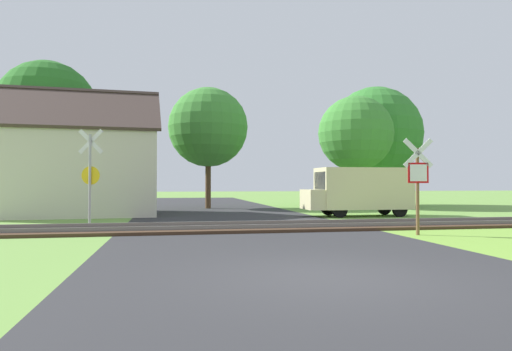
{
  "coord_description": "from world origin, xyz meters",
  "views": [
    {
      "loc": [
        -2.48,
        -6.99,
        1.51
      ],
      "look_at": [
        0.5,
        8.89,
        1.8
      ],
      "focal_mm": 32.0,
      "sensor_mm": 36.0,
      "label": 1
    }
  ],
  "objects_px": {
    "crossing_sign_far": "(90,172)",
    "mail_truck": "(360,189)",
    "tree_left": "(47,110)",
    "stop_sign_near": "(418,179)",
    "tree_far": "(375,134)",
    "tree_center": "(208,127)",
    "house": "(75,170)",
    "tree_right": "(356,134)"
  },
  "relations": [
    {
      "from": "crossing_sign_far",
      "to": "mail_truck",
      "type": "bearing_deg",
      "value": 30.13
    },
    {
      "from": "crossing_sign_far",
      "to": "tree_left",
      "type": "height_order",
      "value": "tree_left"
    },
    {
      "from": "stop_sign_near",
      "to": "tree_far",
      "type": "bearing_deg",
      "value": -100.57
    },
    {
      "from": "tree_left",
      "to": "tree_center",
      "type": "xyz_separation_m",
      "value": [
        8.78,
        1.81,
        -0.54
      ]
    },
    {
      "from": "mail_truck",
      "to": "crossing_sign_far",
      "type": "bearing_deg",
      "value": 107.4
    },
    {
      "from": "crossing_sign_far",
      "to": "tree_center",
      "type": "bearing_deg",
      "value": 79.71
    },
    {
      "from": "house",
      "to": "mail_truck",
      "type": "relative_size",
      "value": 1.68
    },
    {
      "from": "tree_left",
      "to": "mail_truck",
      "type": "bearing_deg",
      "value": -21.94
    },
    {
      "from": "stop_sign_near",
      "to": "crossing_sign_far",
      "type": "relative_size",
      "value": 0.83
    },
    {
      "from": "mail_truck",
      "to": "stop_sign_near",
      "type": "bearing_deg",
      "value": 169.69
    },
    {
      "from": "tree_center",
      "to": "mail_truck",
      "type": "bearing_deg",
      "value": -51.1
    },
    {
      "from": "crossing_sign_far",
      "to": "tree_center",
      "type": "relative_size",
      "value": 0.46
    },
    {
      "from": "house",
      "to": "tree_far",
      "type": "bearing_deg",
      "value": 14.61
    },
    {
      "from": "tree_right",
      "to": "crossing_sign_far",
      "type": "bearing_deg",
      "value": -144.01
    },
    {
      "from": "house",
      "to": "tree_left",
      "type": "height_order",
      "value": "tree_left"
    },
    {
      "from": "stop_sign_near",
      "to": "tree_center",
      "type": "height_order",
      "value": "tree_center"
    },
    {
      "from": "stop_sign_near",
      "to": "mail_truck",
      "type": "bearing_deg",
      "value": -90.08
    },
    {
      "from": "crossing_sign_far",
      "to": "tree_left",
      "type": "distance_m",
      "value": 10.84
    },
    {
      "from": "stop_sign_near",
      "to": "tree_left",
      "type": "xyz_separation_m",
      "value": [
        -13.67,
        13.78,
        3.84
      ]
    },
    {
      "from": "house",
      "to": "tree_center",
      "type": "distance_m",
      "value": 8.67
    },
    {
      "from": "tree_right",
      "to": "tree_center",
      "type": "bearing_deg",
      "value": 173.32
    },
    {
      "from": "tree_right",
      "to": "tree_far",
      "type": "height_order",
      "value": "tree_far"
    },
    {
      "from": "tree_center",
      "to": "mail_truck",
      "type": "relative_size",
      "value": 1.5
    },
    {
      "from": "tree_right",
      "to": "tree_left",
      "type": "distance_m",
      "value": 17.94
    },
    {
      "from": "stop_sign_near",
      "to": "mail_truck",
      "type": "distance_m",
      "value": 7.82
    },
    {
      "from": "stop_sign_near",
      "to": "tree_center",
      "type": "bearing_deg",
      "value": -61.59
    },
    {
      "from": "tree_left",
      "to": "crossing_sign_far",
      "type": "bearing_deg",
      "value": -68.27
    },
    {
      "from": "tree_left",
      "to": "tree_center",
      "type": "distance_m",
      "value": 8.98
    },
    {
      "from": "tree_far",
      "to": "crossing_sign_far",
      "type": "bearing_deg",
      "value": -142.31
    },
    {
      "from": "crossing_sign_far",
      "to": "tree_far",
      "type": "relative_size",
      "value": 0.42
    },
    {
      "from": "crossing_sign_far",
      "to": "mail_truck",
      "type": "relative_size",
      "value": 0.69
    },
    {
      "from": "stop_sign_near",
      "to": "tree_far",
      "type": "height_order",
      "value": "tree_far"
    },
    {
      "from": "tree_center",
      "to": "house",
      "type": "bearing_deg",
      "value": -145.85
    },
    {
      "from": "house",
      "to": "tree_far",
      "type": "relative_size",
      "value": 1.01
    },
    {
      "from": "stop_sign_near",
      "to": "tree_right",
      "type": "height_order",
      "value": "tree_right"
    },
    {
      "from": "crossing_sign_far",
      "to": "tree_center",
      "type": "distance_m",
      "value": 12.73
    },
    {
      "from": "tree_left",
      "to": "tree_center",
      "type": "height_order",
      "value": "tree_left"
    },
    {
      "from": "tree_right",
      "to": "tree_center",
      "type": "xyz_separation_m",
      "value": [
        -9.12,
        1.07,
        0.31
      ]
    },
    {
      "from": "stop_sign_near",
      "to": "tree_right",
      "type": "relative_size",
      "value": 0.41
    },
    {
      "from": "tree_far",
      "to": "tree_center",
      "type": "distance_m",
      "value": 11.76
    },
    {
      "from": "crossing_sign_far",
      "to": "tree_right",
      "type": "relative_size",
      "value": 0.49
    },
    {
      "from": "house",
      "to": "tree_left",
      "type": "relative_size",
      "value": 1.02
    }
  ]
}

